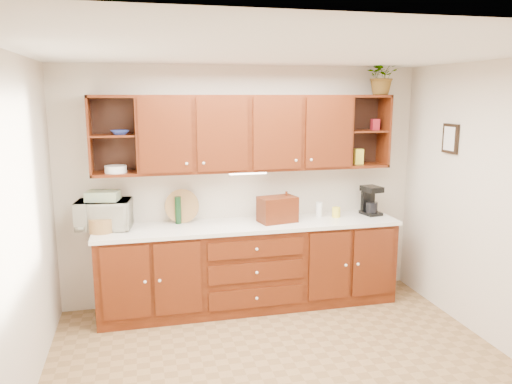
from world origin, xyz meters
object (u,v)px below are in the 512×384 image
bread_box (277,209)px  potted_plant (382,76)px  microwave (104,215)px  coffee_maker (371,201)px

bread_box → potted_plant: potted_plant is taller
microwave → bread_box: bearing=2.8°
potted_plant → coffee_maker: bearing=-164.7°
microwave → potted_plant: potted_plant is taller
coffee_maker → potted_plant: bearing=5.7°
microwave → bread_box: microwave is taller
microwave → potted_plant: (3.02, -0.03, 1.41)m
bread_box → coffee_maker: bearing=-6.4°
bread_box → potted_plant: bearing=-5.6°
bread_box → potted_plant: 1.87m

